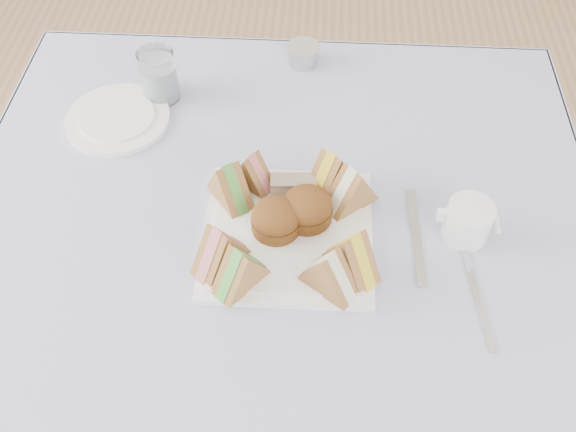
# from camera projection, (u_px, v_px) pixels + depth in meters

# --- Properties ---
(floor) EXTENTS (4.00, 4.00, 0.00)m
(floor) POSITION_uv_depth(u_px,v_px,m) (280.00, 426.00, 1.56)
(floor) COLOR #9E7751
(floor) RESTS_ON ground
(table) EXTENTS (0.90, 0.90, 0.74)m
(table) POSITION_uv_depth(u_px,v_px,m) (278.00, 355.00, 1.27)
(table) COLOR brown
(table) RESTS_ON floor
(tablecloth) EXTENTS (1.02, 1.02, 0.01)m
(tablecloth) POSITION_uv_depth(u_px,v_px,m) (275.00, 243.00, 0.98)
(tablecloth) COLOR #B0BCEF
(tablecloth) RESTS_ON table
(serving_plate) EXTENTS (0.26, 0.26, 0.01)m
(serving_plate) POSITION_uv_depth(u_px,v_px,m) (288.00, 234.00, 0.98)
(serving_plate) COLOR white
(serving_plate) RESTS_ON tablecloth
(sandwich_fl_a) EXTENTS (0.09, 0.09, 0.08)m
(sandwich_fl_a) POSITION_uv_depth(u_px,v_px,m) (220.00, 247.00, 0.91)
(sandwich_fl_a) COLOR #9D643B
(sandwich_fl_a) RESTS_ON serving_plate
(sandwich_fl_b) EXTENTS (0.09, 0.09, 0.08)m
(sandwich_fl_b) POSITION_uv_depth(u_px,v_px,m) (240.00, 267.00, 0.89)
(sandwich_fl_b) COLOR #9D643B
(sandwich_fl_b) RESTS_ON serving_plate
(sandwich_fr_a) EXTENTS (0.09, 0.09, 0.08)m
(sandwich_fr_a) POSITION_uv_depth(u_px,v_px,m) (353.00, 252.00, 0.90)
(sandwich_fr_a) COLOR #9D643B
(sandwich_fr_a) RESTS_ON serving_plate
(sandwich_fr_b) EXTENTS (0.09, 0.08, 0.08)m
(sandwich_fr_b) POSITION_uv_depth(u_px,v_px,m) (329.00, 271.00, 0.88)
(sandwich_fr_b) COLOR #9D643B
(sandwich_fr_b) RESTS_ON serving_plate
(sandwich_bl_a) EXTENTS (0.08, 0.09, 0.08)m
(sandwich_bl_a) POSITION_uv_depth(u_px,v_px,m) (229.00, 182.00, 0.99)
(sandwich_bl_a) COLOR #9D643B
(sandwich_bl_a) RESTS_ON serving_plate
(sandwich_bl_b) EXTENTS (0.08, 0.07, 0.07)m
(sandwich_bl_b) POSITION_uv_depth(u_px,v_px,m) (252.00, 170.00, 1.01)
(sandwich_bl_b) COLOR #9D643B
(sandwich_bl_b) RESTS_ON serving_plate
(sandwich_br_a) EXTENTS (0.09, 0.09, 0.08)m
(sandwich_br_a) POSITION_uv_depth(u_px,v_px,m) (351.00, 187.00, 0.98)
(sandwich_br_a) COLOR #9D643B
(sandwich_br_a) RESTS_ON serving_plate
(sandwich_br_b) EXTENTS (0.09, 0.09, 0.08)m
(sandwich_br_b) POSITION_uv_depth(u_px,v_px,m) (330.00, 171.00, 1.00)
(sandwich_br_b) COLOR #9D643B
(sandwich_br_b) RESTS_ON serving_plate
(scone_left) EXTENTS (0.08, 0.08, 0.05)m
(scone_left) POSITION_uv_depth(u_px,v_px,m) (276.00, 218.00, 0.96)
(scone_left) COLOR brown
(scone_left) RESTS_ON serving_plate
(scone_right) EXTENTS (0.09, 0.09, 0.05)m
(scone_right) POSITION_uv_depth(u_px,v_px,m) (307.00, 208.00, 0.97)
(scone_right) COLOR brown
(scone_right) RESTS_ON serving_plate
(pastry_slice) EXTENTS (0.07, 0.03, 0.03)m
(pastry_slice) POSITION_uv_depth(u_px,v_px,m) (293.00, 186.00, 1.01)
(pastry_slice) COLOR beige
(pastry_slice) RESTS_ON serving_plate
(side_plate) EXTENTS (0.20, 0.20, 0.01)m
(side_plate) POSITION_uv_depth(u_px,v_px,m) (118.00, 119.00, 1.14)
(side_plate) COLOR white
(side_plate) RESTS_ON tablecloth
(water_glass) EXTENTS (0.07, 0.07, 0.10)m
(water_glass) POSITION_uv_depth(u_px,v_px,m) (159.00, 76.00, 1.15)
(water_glass) COLOR white
(water_glass) RESTS_ON tablecloth
(tea_strainer) EXTENTS (0.08, 0.08, 0.04)m
(tea_strainer) POSITION_uv_depth(u_px,v_px,m) (303.00, 56.00, 1.24)
(tea_strainer) COLOR #BCBCBC
(tea_strainer) RESTS_ON tablecloth
(knife) EXTENTS (0.02, 0.19, 0.00)m
(knife) POSITION_uv_depth(u_px,v_px,m) (416.00, 236.00, 0.98)
(knife) COLOR #BCBCBC
(knife) RESTS_ON tablecloth
(fork) EXTENTS (0.03, 0.17, 0.00)m
(fork) POSITION_uv_depth(u_px,v_px,m) (477.00, 297.00, 0.91)
(fork) COLOR #BCBCBC
(fork) RESTS_ON tablecloth
(creamer_jug) EXTENTS (0.07, 0.07, 0.06)m
(creamer_jug) POSITION_uv_depth(u_px,v_px,m) (468.00, 221.00, 0.96)
(creamer_jug) COLOR white
(creamer_jug) RESTS_ON tablecloth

